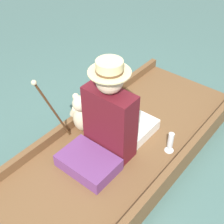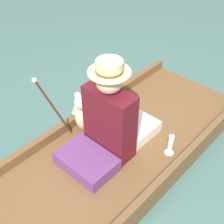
{
  "view_description": "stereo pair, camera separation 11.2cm",
  "coord_description": "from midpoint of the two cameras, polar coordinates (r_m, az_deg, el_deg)",
  "views": [
    {
      "loc": [
        1.22,
        -1.62,
        2.24
      ],
      "look_at": [
        -0.05,
        -0.05,
        0.57
      ],
      "focal_mm": 50.0,
      "sensor_mm": 36.0,
      "label": 1
    },
    {
      "loc": [
        1.31,
        -1.54,
        2.24
      ],
      "look_at": [
        -0.05,
        -0.05,
        0.57
      ],
      "focal_mm": 50.0,
      "sensor_mm": 36.0,
      "label": 2
    }
  ],
  "objects": [
    {
      "name": "walking_cane",
      "position": [
        2.68,
        -12.39,
        1.02
      ],
      "size": [
        0.04,
        0.32,
        0.78
      ],
      "color": "brown",
      "rests_on": "punt_boat"
    },
    {
      "name": "teddy_bear",
      "position": [
        2.97,
        -6.69,
        -0.4
      ],
      "size": [
        0.29,
        0.17,
        0.41
      ],
      "color": "beige",
      "rests_on": "punt_boat"
    },
    {
      "name": "punt_boat",
      "position": [
        2.96,
        0.27,
        -7.13
      ],
      "size": [
        1.14,
        2.8,
        0.24
      ],
      "color": "brown",
      "rests_on": "ground_plane"
    },
    {
      "name": "seated_person",
      "position": [
        2.68,
        -0.76,
        -0.79
      ],
      "size": [
        0.45,
        0.69,
        0.93
      ],
      "rotation": [
        0.0,
        0.0,
        -0.2
      ],
      "color": "white",
      "rests_on": "punt_boat"
    },
    {
      "name": "ground_plane",
      "position": [
        3.01,
        0.26,
        -8.18
      ],
      "size": [
        16.0,
        16.0,
        0.0
      ],
      "primitive_type": "plane",
      "color": "#476B66"
    },
    {
      "name": "wine_glass",
      "position": [
        2.82,
        9.53,
        -5.3
      ],
      "size": [
        0.08,
        0.08,
        0.21
      ],
      "color": "silver",
      "rests_on": "punt_boat"
    },
    {
      "name": "seat_cushion",
      "position": [
        2.71,
        -5.54,
        -9.2
      ],
      "size": [
        0.49,
        0.34,
        0.12
      ],
      "color": "#6B3875",
      "rests_on": "punt_boat"
    }
  ]
}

